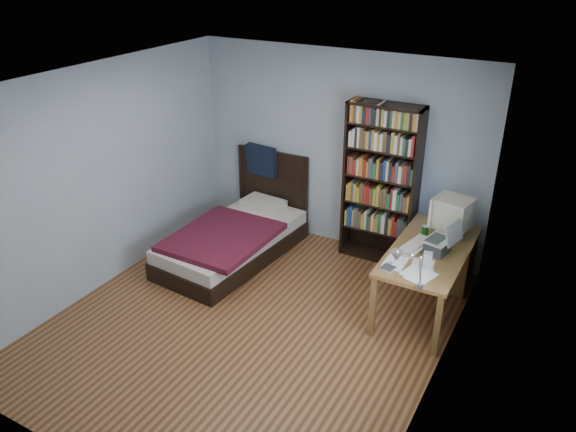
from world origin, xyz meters
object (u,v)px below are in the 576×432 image
at_px(bookshelf, 381,184).
at_px(crt_monitor, 452,213).
at_px(laptop, 440,244).
at_px(desk_lamp, 401,259).
at_px(desk, 438,257).
at_px(soda_can, 425,232).
at_px(speaker, 427,261).
at_px(keyboard, 416,246).
at_px(bed, 236,236).

bearing_deg(bookshelf, crt_monitor, -20.03).
xyz_separation_m(laptop, desk_lamp, (-0.08, -1.07, 0.34)).
bearing_deg(bookshelf, desk, -22.71).
bearing_deg(crt_monitor, soda_can, -134.14).
xyz_separation_m(laptop, speaker, (-0.02, -0.35, -0.02)).
relative_size(crt_monitor, soda_can, 3.35).
distance_m(keyboard, speaker, 0.42).
bearing_deg(bed, desk_lamp, -24.01).
height_order(keyboard, speaker, speaker).
height_order(desk_lamp, bookshelf, bookshelf).
relative_size(desk_lamp, soda_can, 4.37).
bearing_deg(desk, bed, -169.65).
distance_m(laptop, desk_lamp, 1.12).
bearing_deg(crt_monitor, bookshelf, 159.97).
height_order(crt_monitor, bed, bed).
xyz_separation_m(speaker, bed, (-2.51, 0.38, -0.56)).
xyz_separation_m(bookshelf, bed, (-1.57, -0.80, -0.73)).
xyz_separation_m(desk, soda_can, (-0.13, -0.20, 0.38)).
relative_size(desk, speaker, 9.21).
relative_size(desk_lamp, bed, 0.26).
bearing_deg(laptop, crt_monitor, 92.23).
relative_size(desk_lamp, speaker, 3.33).
height_order(crt_monitor, speaker, crt_monitor).
relative_size(keyboard, speaker, 2.84).
bearing_deg(crt_monitor, keyboard, -114.35).
relative_size(keyboard, bookshelf, 0.24).
distance_m(desk_lamp, soda_can, 1.40).
bearing_deg(soda_can, crt_monitor, 45.86).
distance_m(desk_lamp, bed, 2.84).
bearing_deg(bookshelf, speaker, -51.58).
bearing_deg(bookshelf, laptop, -40.87).
bearing_deg(speaker, laptop, 74.11).
relative_size(desk, bookshelf, 0.78).
distance_m(speaker, bed, 2.60).
xyz_separation_m(keyboard, speaker, (0.22, -0.36, 0.07)).
relative_size(keyboard, soda_can, 3.72).
height_order(soda_can, bookshelf, bookshelf).
height_order(desk_lamp, soda_can, desk_lamp).
relative_size(desk_lamp, keyboard, 1.17).
height_order(desk, crt_monitor, crt_monitor).
distance_m(desk_lamp, bookshelf, 2.10).
height_order(crt_monitor, bookshelf, bookshelf).
xyz_separation_m(desk, desk_lamp, (0.02, -1.54, 0.77)).
height_order(speaker, soda_can, speaker).
relative_size(speaker, soda_can, 1.31).
bearing_deg(bed, speaker, -8.55).
bearing_deg(keyboard, soda_can, 100.97).
relative_size(crt_monitor, bed, 0.20).
bearing_deg(desk_lamp, laptop, 85.78).
height_order(desk_lamp, bed, desk_lamp).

